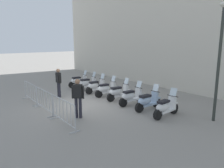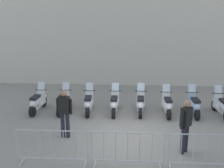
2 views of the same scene
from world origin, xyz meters
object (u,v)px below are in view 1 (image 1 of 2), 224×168
at_px(officer_mid_plaza, 59,81).
at_px(barrier_segment_2, 63,112).
at_px(officer_near_row_end, 78,96).
at_px(motorcycle_1, 87,84).
at_px(motorcycle_5, 131,97).
at_px(motorcycle_4, 119,92).
at_px(barrier_segment_1, 44,101).
at_px(street_lamp, 220,50).
at_px(motorcycle_6, 148,101).
at_px(motorcycle_3, 106,89).
at_px(barrier_segment_0, 30,93).
at_px(motorcycle_0, 79,81).
at_px(motorcycle_2, 96,86).
at_px(motorcycle_7, 165,107).

bearing_deg(officer_mid_plaza, barrier_segment_2, -31.29).
height_order(barrier_segment_2, officer_near_row_end, officer_near_row_end).
xyz_separation_m(motorcycle_1, motorcycle_5, (4.50, -0.83, 0.00)).
bearing_deg(motorcycle_4, barrier_segment_1, -107.74).
bearing_deg(motorcycle_1, street_lamp, -1.94).
relative_size(motorcycle_1, motorcycle_5, 1.00).
xyz_separation_m(motorcycle_4, motorcycle_6, (2.25, -0.44, 0.00)).
relative_size(motorcycle_3, barrier_segment_0, 0.85).
relative_size(motorcycle_0, motorcycle_1, 1.00).
relative_size(motorcycle_3, motorcycle_4, 1.00).
bearing_deg(officer_near_row_end, motorcycle_2, 127.67).
height_order(motorcycle_7, barrier_segment_0, motorcycle_7).
height_order(motorcycle_1, motorcycle_2, same).
bearing_deg(officer_near_row_end, barrier_segment_2, -76.57).
bearing_deg(barrier_segment_2, motorcycle_4, 101.01).
xyz_separation_m(motorcycle_3, officer_mid_plaza, (-1.99, -2.06, 0.53)).
height_order(motorcycle_4, barrier_segment_1, motorcycle_4).
xyz_separation_m(motorcycle_3, officer_near_row_end, (1.75, -3.54, 0.53)).
bearing_deg(street_lamp, barrier_segment_0, -155.54).
height_order(motorcycle_2, barrier_segment_0, motorcycle_2).
distance_m(barrier_segment_0, officer_mid_plaza, 1.75).
relative_size(motorcycle_2, officer_mid_plaza, 1.00).
relative_size(motorcycle_0, motorcycle_5, 0.99).
xyz_separation_m(motorcycle_4, barrier_segment_0, (-3.37, -3.59, 0.07)).
bearing_deg(barrier_segment_2, motorcycle_5, 86.09).
distance_m(motorcycle_1, officer_mid_plaza, 2.53).
bearing_deg(officer_near_row_end, motorcycle_1, 135.45).
bearing_deg(motorcycle_7, motorcycle_5, 168.84).
distance_m(motorcycle_7, barrier_segment_0, 7.32).
xyz_separation_m(motorcycle_0, officer_near_row_end, (5.14, -4.09, 0.53)).
xyz_separation_m(barrier_segment_2, street_lamp, (4.26, 4.58, 2.44)).
relative_size(motorcycle_0, motorcycle_4, 1.00).
xyz_separation_m(motorcycle_2, motorcycle_7, (5.62, -1.05, 0.00)).
height_order(motorcycle_4, officer_near_row_end, officer_near_row_end).
height_order(motorcycle_5, officer_mid_plaza, officer_mid_plaza).
bearing_deg(motorcycle_3, officer_near_row_end, -63.65).
height_order(motorcycle_6, street_lamp, street_lamp).
bearing_deg(officer_near_row_end, motorcycle_0, 141.51).
relative_size(motorcycle_4, officer_near_row_end, 0.99).
relative_size(motorcycle_0, barrier_segment_1, 0.84).
bearing_deg(motorcycle_0, street_lamp, -2.57).
distance_m(barrier_segment_0, barrier_segment_1, 2.14).
xyz_separation_m(motorcycle_4, motorcycle_7, (3.37, -0.72, 0.00)).
bearing_deg(motorcycle_7, motorcycle_6, 165.97).
relative_size(motorcycle_2, barrier_segment_0, 0.85).
distance_m(motorcycle_2, street_lamp, 7.77).
xyz_separation_m(motorcycle_3, motorcycle_5, (2.25, -0.42, 0.00)).
bearing_deg(motorcycle_6, motorcycle_3, 170.15).
height_order(motorcycle_0, motorcycle_5, same).
distance_m(motorcycle_5, barrier_segment_2, 4.05).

